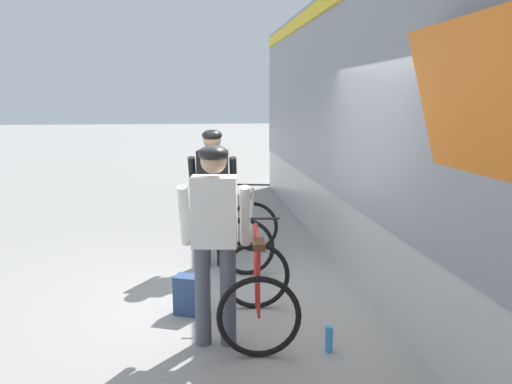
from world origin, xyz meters
name	(u,v)px	position (x,y,z in m)	size (l,w,h in m)	color
ground_plane	(250,299)	(0.00, 0.00, 0.00)	(80.00, 80.00, 0.00)	gray
cyclist_near_in_dark	(213,186)	(-0.33, 1.20, 1.05)	(0.64, 0.37, 1.76)	#232328
cyclist_far_in_white	(215,228)	(-0.41, -0.98, 1.05)	(0.64, 0.36, 1.76)	#4C515B
bicycle_near_silver	(250,233)	(0.14, 1.28, 0.40)	(0.91, 1.19, 0.99)	black
bicycle_far_red	(257,290)	(-0.02, -0.77, 0.40)	(0.80, 1.13, 0.99)	black
backpack_on_platform	(189,295)	(-0.64, -0.31, 0.20)	(0.28, 0.18, 0.40)	navy
water_bottle_near_the_bikes	(329,339)	(0.55, -1.25, 0.11)	(0.07, 0.07, 0.22)	#338CCC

